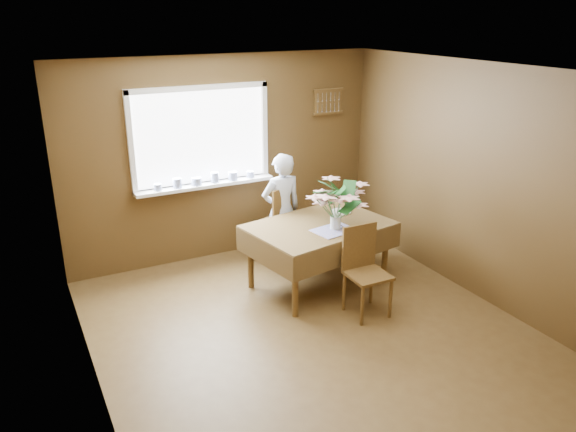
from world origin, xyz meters
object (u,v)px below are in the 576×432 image
chair_near (364,266)px  seated_woman (282,210)px  flower_bouquet (336,200)px  dining_table (319,232)px  chair_far (277,221)px

chair_near → seated_woman: bearing=100.1°
seated_woman → flower_bouquet: seated_woman is taller
chair_near → flower_bouquet: (-0.03, 0.52, 0.56)m
dining_table → chair_near: (0.11, -0.73, -0.14)m
chair_near → flower_bouquet: flower_bouquet is taller
seated_woman → dining_table: bearing=99.1°
flower_bouquet → chair_far: bearing=102.7°
seated_woman → flower_bouquet: 0.99m
dining_table → flower_bouquet: bearing=-78.4°
dining_table → flower_bouquet: 0.47m
dining_table → chair_near: 0.75m
chair_far → seated_woman: (0.02, -0.08, 0.16)m
chair_far → seated_woman: seated_woman is taller
chair_far → flower_bouquet: bearing=78.3°
dining_table → seated_woman: seated_woman is taller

